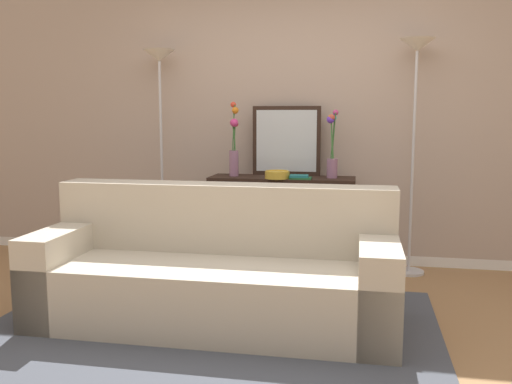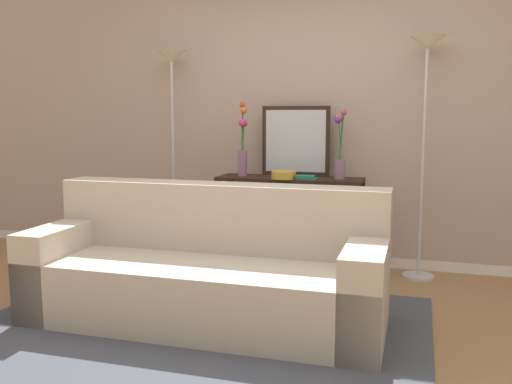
% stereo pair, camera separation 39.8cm
% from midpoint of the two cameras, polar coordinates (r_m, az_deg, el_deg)
% --- Properties ---
extents(ground_plane, '(16.00, 16.00, 0.02)m').
position_cam_midpoint_polar(ground_plane, '(3.40, -2.97, -15.42)').
color(ground_plane, '#9E754C').
extents(back_wall, '(12.00, 0.15, 2.93)m').
position_cam_midpoint_polar(back_wall, '(5.05, 2.40, 9.35)').
color(back_wall, white).
rests_on(back_wall, ground).
extents(area_rug, '(2.84, 1.98, 0.01)m').
position_cam_midpoint_polar(area_rug, '(3.58, -8.09, -14.00)').
color(area_rug, '#474C56').
rests_on(area_rug, ground).
extents(couch, '(2.30, 0.86, 0.88)m').
position_cam_midpoint_polar(couch, '(3.62, -7.35, -8.52)').
color(couch, '#BCB29E').
rests_on(couch, ground).
extents(console_table, '(1.25, 0.37, 0.81)m').
position_cam_midpoint_polar(console_table, '(4.78, 0.32, -1.45)').
color(console_table, black).
rests_on(console_table, ground).
extents(floor_lamp_left, '(0.28, 0.28, 1.92)m').
position_cam_midpoint_polar(floor_lamp_left, '(5.10, -12.18, 9.66)').
color(floor_lamp_left, silver).
rests_on(floor_lamp_left, ground).
extents(floor_lamp_right, '(0.28, 0.28, 1.96)m').
position_cam_midpoint_polar(floor_lamp_right, '(4.69, 13.90, 10.14)').
color(floor_lamp_right, silver).
rests_on(floor_lamp_right, ground).
extents(wall_mirror, '(0.61, 0.02, 0.61)m').
position_cam_midpoint_polar(wall_mirror, '(4.87, 0.83, 5.33)').
color(wall_mirror, black).
rests_on(wall_mirror, console_table).
extents(vase_tall_flowers, '(0.09, 0.12, 0.65)m').
position_cam_midpoint_polar(vase_tall_flowers, '(4.82, -4.66, 4.66)').
color(vase_tall_flowers, gray).
rests_on(vase_tall_flowers, console_table).
extents(vase_short_flowers, '(0.10, 0.12, 0.58)m').
position_cam_midpoint_polar(vase_short_flowers, '(4.68, 5.50, 4.49)').
color(vase_short_flowers, gray).
rests_on(vase_short_flowers, console_table).
extents(fruit_bowl, '(0.21, 0.21, 0.07)m').
position_cam_midpoint_polar(fruit_bowl, '(4.63, -0.24, 1.82)').
color(fruit_bowl, gold).
rests_on(fruit_bowl, console_table).
extents(book_stack, '(0.19, 0.14, 0.03)m').
position_cam_midpoint_polar(book_stack, '(4.60, 2.11, 1.54)').
color(book_stack, '#236033').
rests_on(book_stack, console_table).
extents(book_row_under_console, '(0.42, 0.18, 0.13)m').
position_cam_midpoint_polar(book_row_under_console, '(4.95, -3.23, -7.09)').
color(book_row_under_console, gold).
rests_on(book_row_under_console, ground).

